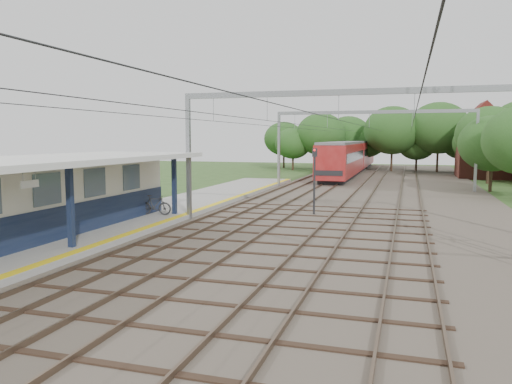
% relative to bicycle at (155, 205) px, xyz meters
% --- Properties ---
extents(ground, '(160.00, 160.00, 0.00)m').
position_rel_bicycle_xyz_m(ground, '(6.74, -14.25, -0.91)').
color(ground, '#2D4C1E').
rests_on(ground, ground).
extents(ballast_bed, '(18.00, 90.00, 0.10)m').
position_rel_bicycle_xyz_m(ballast_bed, '(10.74, 15.75, -0.86)').
color(ballast_bed, '#473D33').
rests_on(ballast_bed, ground).
extents(platform, '(5.00, 52.00, 0.35)m').
position_rel_bicycle_xyz_m(platform, '(-0.76, -0.25, -0.73)').
color(platform, gray).
rests_on(platform, ground).
extents(yellow_stripe, '(0.45, 52.00, 0.01)m').
position_rel_bicycle_xyz_m(yellow_stripe, '(1.49, -0.25, -0.55)').
color(yellow_stripe, yellow).
rests_on(yellow_stripe, platform).
extents(station_building, '(3.41, 18.00, 3.40)m').
position_rel_bicycle_xyz_m(station_building, '(-2.14, -7.25, 1.14)').
color(station_building, beige).
rests_on(station_building, platform).
extents(canopy, '(6.40, 20.00, 3.44)m').
position_rel_bicycle_xyz_m(canopy, '(-1.03, -8.25, 2.74)').
color(canopy, '#111C37').
rests_on(canopy, platform).
extents(rail_tracks, '(11.80, 88.00, 0.15)m').
position_rel_bicycle_xyz_m(rail_tracks, '(8.24, 15.75, -0.73)').
color(rail_tracks, brown).
rests_on(rail_tracks, ballast_bed).
extents(catenary_system, '(17.22, 88.00, 7.00)m').
position_rel_bicycle_xyz_m(catenary_system, '(10.13, 11.03, 4.61)').
color(catenary_system, gray).
rests_on(catenary_system, ground).
extents(tree_band, '(31.72, 30.88, 8.82)m').
position_rel_bicycle_xyz_m(tree_band, '(10.58, 42.87, 4.01)').
color(tree_band, '#382619').
rests_on(tree_band, ground).
extents(house_far, '(8.00, 6.12, 8.66)m').
position_rel_bicycle_xyz_m(house_far, '(22.74, 37.75, 2.33)').
color(house_far, brown).
rests_on(house_far, ground).
extents(bicycle, '(1.91, 0.83, 1.11)m').
position_rel_bicycle_xyz_m(bicycle, '(0.00, 0.00, 0.00)').
color(bicycle, black).
rests_on(bicycle, platform).
extents(train, '(3.10, 38.63, 4.06)m').
position_rel_bicycle_xyz_m(train, '(6.24, 41.47, 1.35)').
color(train, black).
rests_on(train, ballast_bed).
extents(signal_post, '(0.31, 0.29, 3.99)m').
position_rel_bicycle_xyz_m(signal_post, '(8.09, 4.45, 1.53)').
color(signal_post, black).
rests_on(signal_post, ground).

